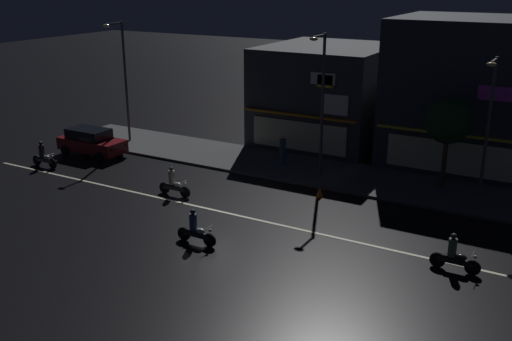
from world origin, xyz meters
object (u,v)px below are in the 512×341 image
object	(u,v)px
motorcycle_following	(174,184)
parked_car_near_kerb	(91,142)
pedestrian_on_sidewalk	(283,151)
motorcycle_trailing_far	(43,156)
traffic_cone	(320,192)
streetlamp_mid	(321,95)
motorcycle_opposite_lane	(195,229)
motorcycle_lead	(454,255)
streetlamp_west	(123,73)
streetlamp_east	(489,117)

from	to	relation	value
motorcycle_following	parked_car_near_kerb	bearing A→B (deg)	155.99
pedestrian_on_sidewalk	parked_car_near_kerb	size ratio (longest dim) A/B	0.40
motorcycle_trailing_far	traffic_cone	distance (m)	16.39
streetlamp_mid	motorcycle_opposite_lane	xyz separation A→B (m)	(-1.13, -10.10, -4.02)
motorcycle_following	traffic_cone	distance (m)	7.41
streetlamp_mid	parked_car_near_kerb	world-z (taller)	streetlamp_mid
motorcycle_opposite_lane	motorcycle_trailing_far	world-z (taller)	same
parked_car_near_kerb	motorcycle_lead	distance (m)	23.27
streetlamp_west	streetlamp_east	size ratio (longest dim) A/B	1.12
streetlamp_west	motorcycle_opposite_lane	world-z (taller)	streetlamp_west
parked_car_near_kerb	traffic_cone	size ratio (longest dim) A/B	7.82
parked_car_near_kerb	traffic_cone	distance (m)	15.31
streetlamp_mid	motorcycle_trailing_far	bearing A→B (deg)	-158.04
motorcycle_trailing_far	streetlamp_mid	bearing A→B (deg)	15.59
motorcycle_following	motorcycle_trailing_far	size ratio (longest dim) A/B	1.00
motorcycle_lead	traffic_cone	bearing A→B (deg)	-23.84
pedestrian_on_sidewalk	motorcycle_following	size ratio (longest dim) A/B	0.91
motorcycle_trailing_far	streetlamp_west	bearing A→B (deg)	76.39
parked_car_near_kerb	streetlamp_west	bearing A→B (deg)	-91.25
motorcycle_trailing_far	traffic_cone	bearing A→B (deg)	5.59
parked_car_near_kerb	motorcycle_lead	world-z (taller)	parked_car_near_kerb
streetlamp_mid	motorcycle_trailing_far	size ratio (longest dim) A/B	4.06
streetlamp_west	motorcycle_opposite_lane	size ratio (longest dim) A/B	4.09
streetlamp_mid	traffic_cone	bearing A→B (deg)	-65.03
streetlamp_west	streetlamp_east	xyz separation A→B (m)	(22.27, 0.68, -0.44)
streetlamp_east	motorcycle_following	bearing A→B (deg)	-152.61
traffic_cone	motorcycle_following	bearing A→B (deg)	-152.46
motorcycle_following	motorcycle_opposite_lane	distance (m)	5.88
motorcycle_following	motorcycle_opposite_lane	bearing A→B (deg)	-48.20
parked_car_near_kerb	motorcycle_following	distance (m)	9.29
streetlamp_mid	motorcycle_following	world-z (taller)	streetlamp_mid
traffic_cone	streetlamp_mid	bearing A→B (deg)	114.97
motorcycle_opposite_lane	motorcycle_trailing_far	xyz separation A→B (m)	(-13.70, 4.12, 0.00)
traffic_cone	motorcycle_trailing_far	bearing A→B (deg)	-168.04
streetlamp_mid	parked_car_near_kerb	xyz separation A→B (m)	(-14.09, -2.85, -3.78)
streetlamp_mid	motorcycle_opposite_lane	size ratio (longest dim) A/B	4.06
streetlamp_east	motorcycle_lead	size ratio (longest dim) A/B	3.65
streetlamp_mid	traffic_cone	xyz separation A→B (m)	(1.20, -2.58, -4.38)
pedestrian_on_sidewalk	motorcycle_trailing_far	size ratio (longest dim) A/B	0.91
streetlamp_west	motorcycle_following	xyz separation A→B (m)	(8.66, -6.38, -4.04)
streetlamp_east	motorcycle_lead	distance (m)	9.04
streetlamp_east	traffic_cone	xyz separation A→B (m)	(-7.05, -3.63, -3.96)
parked_car_near_kerb	streetlamp_mid	bearing A→B (deg)	-168.56
streetlamp_east	motorcycle_lead	bearing A→B (deg)	-86.49
motorcycle_lead	motorcycle_trailing_far	distance (m)	23.62
streetlamp_west	motorcycle_following	bearing A→B (deg)	-36.36
streetlamp_mid	parked_car_near_kerb	bearing A→B (deg)	-168.56
streetlamp_west	streetlamp_mid	size ratio (longest dim) A/B	1.01
motorcycle_lead	streetlamp_east	bearing A→B (deg)	-78.78
streetlamp_mid	pedestrian_on_sidewalk	distance (m)	4.72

